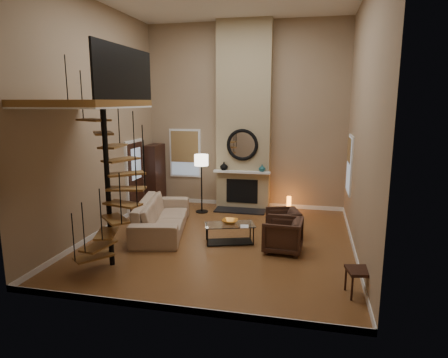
% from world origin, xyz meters
% --- Properties ---
extents(ground, '(6.00, 6.50, 0.01)m').
position_xyz_m(ground, '(0.00, 0.00, -0.01)').
color(ground, brown).
rests_on(ground, ground).
extents(back_wall, '(6.00, 0.02, 5.50)m').
position_xyz_m(back_wall, '(0.00, 3.25, 2.75)').
color(back_wall, '#9B8264').
rests_on(back_wall, ground).
extents(front_wall, '(6.00, 0.02, 5.50)m').
position_xyz_m(front_wall, '(0.00, -3.25, 2.75)').
color(front_wall, '#9B8264').
rests_on(front_wall, ground).
extents(left_wall, '(0.02, 6.50, 5.50)m').
position_xyz_m(left_wall, '(-3.00, 0.00, 2.75)').
color(left_wall, '#9B8264').
rests_on(left_wall, ground).
extents(right_wall, '(0.02, 6.50, 5.50)m').
position_xyz_m(right_wall, '(3.00, 0.00, 2.75)').
color(right_wall, '#9B8264').
rests_on(right_wall, ground).
extents(baseboard_back, '(6.00, 0.02, 0.12)m').
position_xyz_m(baseboard_back, '(0.00, 3.24, 0.06)').
color(baseboard_back, white).
rests_on(baseboard_back, ground).
extents(baseboard_front, '(6.00, 0.02, 0.12)m').
position_xyz_m(baseboard_front, '(0.00, -3.24, 0.06)').
color(baseboard_front, white).
rests_on(baseboard_front, ground).
extents(baseboard_left, '(0.02, 6.50, 0.12)m').
position_xyz_m(baseboard_left, '(-2.99, 0.00, 0.06)').
color(baseboard_left, white).
rests_on(baseboard_left, ground).
extents(baseboard_right, '(0.02, 6.50, 0.12)m').
position_xyz_m(baseboard_right, '(2.99, 0.00, 0.06)').
color(baseboard_right, white).
rests_on(baseboard_right, ground).
extents(chimney_breast, '(1.60, 0.38, 5.50)m').
position_xyz_m(chimney_breast, '(0.00, 3.06, 2.75)').
color(chimney_breast, '#9C8B65').
rests_on(chimney_breast, ground).
extents(hearth, '(1.50, 0.60, 0.04)m').
position_xyz_m(hearth, '(0.00, 2.57, 0.02)').
color(hearth, black).
rests_on(hearth, ground).
extents(firebox, '(0.95, 0.02, 0.72)m').
position_xyz_m(firebox, '(0.00, 2.86, 0.55)').
color(firebox, black).
rests_on(firebox, chimney_breast).
extents(mantel, '(1.70, 0.18, 0.06)m').
position_xyz_m(mantel, '(0.00, 2.78, 1.15)').
color(mantel, white).
rests_on(mantel, chimney_breast).
extents(mirror_frame, '(0.94, 0.10, 0.94)m').
position_xyz_m(mirror_frame, '(0.00, 2.84, 1.95)').
color(mirror_frame, black).
rests_on(mirror_frame, chimney_breast).
extents(mirror_disc, '(0.80, 0.01, 0.80)m').
position_xyz_m(mirror_disc, '(0.00, 2.85, 1.95)').
color(mirror_disc, white).
rests_on(mirror_disc, chimney_breast).
extents(vase_left, '(0.24, 0.24, 0.25)m').
position_xyz_m(vase_left, '(-0.55, 2.82, 1.30)').
color(vase_left, black).
rests_on(vase_left, mantel).
extents(vase_right, '(0.20, 0.20, 0.21)m').
position_xyz_m(vase_right, '(0.60, 2.82, 1.28)').
color(vase_right, '#184D54').
rests_on(vase_right, mantel).
extents(window_back, '(1.02, 0.06, 1.52)m').
position_xyz_m(window_back, '(-1.90, 3.22, 1.62)').
color(window_back, white).
rests_on(window_back, back_wall).
extents(window_right, '(0.06, 1.02, 1.52)m').
position_xyz_m(window_right, '(2.97, 2.00, 1.63)').
color(window_right, white).
rests_on(window_right, right_wall).
extents(entry_door, '(0.10, 1.05, 2.16)m').
position_xyz_m(entry_door, '(-2.95, 1.80, 1.05)').
color(entry_door, white).
rests_on(entry_door, ground).
extents(loft, '(1.70, 2.20, 1.09)m').
position_xyz_m(loft, '(-2.04, -1.80, 3.24)').
color(loft, olive).
rests_on(loft, left_wall).
extents(spiral_stair, '(1.47, 1.47, 4.06)m').
position_xyz_m(spiral_stair, '(-1.78, -1.79, 1.78)').
color(spiral_stair, black).
rests_on(spiral_stair, ground).
extents(hutch, '(0.40, 0.84, 1.89)m').
position_xyz_m(hutch, '(-2.76, 2.79, 0.95)').
color(hutch, black).
rests_on(hutch, ground).
extents(sofa, '(1.67, 2.96, 0.81)m').
position_xyz_m(sofa, '(-1.59, 0.36, 0.40)').
color(sofa, tan).
rests_on(sofa, ground).
extents(armchair_near, '(0.93, 0.91, 0.67)m').
position_xyz_m(armchair_near, '(1.47, 0.61, 0.35)').
color(armchair_near, '#3D261C').
rests_on(armchair_near, ground).
extents(armchair_far, '(0.87, 0.85, 0.75)m').
position_xyz_m(armchair_far, '(1.54, -0.31, 0.35)').
color(armchair_far, '#3D261C').
rests_on(armchair_far, ground).
extents(coffee_table, '(1.25, 0.89, 0.44)m').
position_xyz_m(coffee_table, '(0.24, -0.08, 0.28)').
color(coffee_table, silver).
rests_on(coffee_table, ground).
extents(bowl, '(0.37, 0.37, 0.09)m').
position_xyz_m(bowl, '(0.24, -0.03, 0.50)').
color(bowl, orange).
rests_on(bowl, coffee_table).
extents(book, '(0.22, 0.27, 0.02)m').
position_xyz_m(book, '(0.59, -0.23, 0.46)').
color(book, gray).
rests_on(book, coffee_table).
extents(floor_lamp, '(0.40, 0.40, 1.71)m').
position_xyz_m(floor_lamp, '(-1.08, 2.24, 1.41)').
color(floor_lamp, black).
rests_on(floor_lamp, ground).
extents(accent_lamp, '(0.13, 0.13, 0.46)m').
position_xyz_m(accent_lamp, '(1.42, 2.77, 0.25)').
color(accent_lamp, orange).
rests_on(accent_lamp, ground).
extents(side_chair, '(0.52, 0.51, 0.95)m').
position_xyz_m(side_chair, '(2.97, -2.02, 0.53)').
color(side_chair, black).
rests_on(side_chair, ground).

